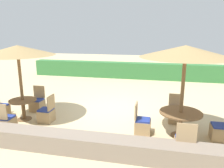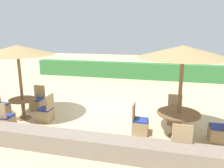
{
  "view_description": "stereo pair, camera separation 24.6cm",
  "coord_description": "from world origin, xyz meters",
  "px_view_note": "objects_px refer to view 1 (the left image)",
  "views": [
    {
      "loc": [
        1.83,
        -7.79,
        2.99
      ],
      "look_at": [
        0.0,
        0.6,
        0.9
      ],
      "focal_mm": 35.0,
      "sensor_mm": 36.0,
      "label": 1
    },
    {
      "loc": [
        2.07,
        -7.73,
        2.99
      ],
      "look_at": [
        0.0,
        0.6,
        0.9
      ],
      "focal_mm": 35.0,
      "sensor_mm": 36.0,
      "label": 2
    }
  ],
  "objects_px": {
    "parasol_front_left": "(18,51)",
    "round_table_front_right": "(180,116)",
    "patio_chair_front_left_north": "(37,104)",
    "patio_chair_front_left_south": "(6,123)",
    "patio_chair_front_right_west": "(142,125)",
    "parasol_front_right": "(186,52)",
    "patio_chair_front_left_west": "(0,110)",
    "patio_chair_front_right_south": "(184,146)",
    "patio_chair_front_right_east": "(220,131)",
    "patio_chair_front_left_east": "(47,114)",
    "round_table_front_left": "(23,105)",
    "patio_chair_front_right_north": "(175,115)"
  },
  "relations": [
    {
      "from": "patio_chair_front_right_west",
      "to": "parasol_front_left",
      "type": "distance_m",
      "value": 4.6
    },
    {
      "from": "parasol_front_left",
      "to": "patio_chair_front_left_north",
      "type": "height_order",
      "value": "parasol_front_left"
    },
    {
      "from": "parasol_front_right",
      "to": "round_table_front_right",
      "type": "distance_m",
      "value": 1.84
    },
    {
      "from": "parasol_front_right",
      "to": "patio_chair_front_right_south",
      "type": "height_order",
      "value": "parasol_front_right"
    },
    {
      "from": "patio_chair_front_right_west",
      "to": "parasol_front_left",
      "type": "bearing_deg",
      "value": -92.43
    },
    {
      "from": "parasol_front_left",
      "to": "round_table_front_right",
      "type": "bearing_deg",
      "value": -1.57
    },
    {
      "from": "patio_chair_front_left_west",
      "to": "parasol_front_right",
      "type": "bearing_deg",
      "value": 88.35
    },
    {
      "from": "patio_chair_front_right_east",
      "to": "patio_chair_front_left_north",
      "type": "height_order",
      "value": "same"
    },
    {
      "from": "patio_chair_front_right_south",
      "to": "parasol_front_left",
      "type": "height_order",
      "value": "parasol_front_left"
    },
    {
      "from": "patio_chair_front_right_south",
      "to": "patio_chair_front_left_south",
      "type": "relative_size",
      "value": 1.0
    },
    {
      "from": "parasol_front_right",
      "to": "round_table_front_right",
      "type": "height_order",
      "value": "parasol_front_right"
    },
    {
      "from": "parasol_front_right",
      "to": "patio_chair_front_left_north",
      "type": "distance_m",
      "value": 5.72
    },
    {
      "from": "patio_chair_front_right_south",
      "to": "patio_chair_front_left_south",
      "type": "bearing_deg",
      "value": 176.85
    },
    {
      "from": "parasol_front_right",
      "to": "patio_chair_front_left_west",
      "type": "xyz_separation_m",
      "value": [
        -6.11,
        0.18,
        -2.19
      ]
    },
    {
      "from": "patio_chair_front_left_north",
      "to": "patio_chair_front_left_south",
      "type": "xyz_separation_m",
      "value": [
        0.01,
        -1.82,
        0.0
      ]
    },
    {
      "from": "parasol_front_left",
      "to": "patio_chair_front_left_east",
      "type": "distance_m",
      "value": 2.28
    },
    {
      "from": "patio_chair_front_left_east",
      "to": "patio_chair_front_right_west",
      "type": "bearing_deg",
      "value": -93.03
    },
    {
      "from": "patio_chair_front_right_south",
      "to": "patio_chair_front_left_east",
      "type": "xyz_separation_m",
      "value": [
        -4.33,
        1.19,
        0.0
      ]
    },
    {
      "from": "parasol_front_left",
      "to": "patio_chair_front_left_north",
      "type": "distance_m",
      "value": 2.3
    },
    {
      "from": "patio_chair_front_right_south",
      "to": "patio_chair_front_right_east",
      "type": "xyz_separation_m",
      "value": [
        1.07,
        1.07,
        0.0
      ]
    },
    {
      "from": "parasol_front_right",
      "to": "patio_chair_front_left_south",
      "type": "distance_m",
      "value": 5.67
    },
    {
      "from": "patio_chair_front_right_south",
      "to": "patio_chair_front_left_east",
      "type": "distance_m",
      "value": 4.49
    },
    {
      "from": "patio_chair_front_right_west",
      "to": "patio_chair_front_left_east",
      "type": "relative_size",
      "value": 1.0
    },
    {
      "from": "patio_chair_front_left_north",
      "to": "patio_chair_front_left_west",
      "type": "bearing_deg",
      "value": 43.31
    },
    {
      "from": "patio_chair_front_right_south",
      "to": "patio_chair_front_left_west",
      "type": "distance_m",
      "value": 6.26
    },
    {
      "from": "patio_chair_front_right_east",
      "to": "patio_chair_front_left_west",
      "type": "xyz_separation_m",
      "value": [
        -7.21,
        0.16,
        0.0
      ]
    },
    {
      "from": "parasol_front_right",
      "to": "round_table_front_left",
      "type": "relative_size",
      "value": 2.9
    },
    {
      "from": "round_table_front_left",
      "to": "patio_chair_front_left_north",
      "type": "relative_size",
      "value": 0.97
    },
    {
      "from": "parasol_front_right",
      "to": "patio_chair_front_left_west",
      "type": "bearing_deg",
      "value": 178.35
    },
    {
      "from": "round_table_front_right",
      "to": "patio_chair_front_left_north",
      "type": "relative_size",
      "value": 1.29
    },
    {
      "from": "patio_chair_front_left_south",
      "to": "patio_chair_front_left_west",
      "type": "xyz_separation_m",
      "value": [
        -0.94,
        0.94,
        0.0
      ]
    },
    {
      "from": "patio_chair_front_right_west",
      "to": "patio_chair_front_left_west",
      "type": "relative_size",
      "value": 1.0
    },
    {
      "from": "round_table_front_left",
      "to": "patio_chair_front_left_north",
      "type": "distance_m",
      "value": 0.95
    },
    {
      "from": "patio_chair_front_right_east",
      "to": "patio_chair_front_left_west",
      "type": "relative_size",
      "value": 1.0
    },
    {
      "from": "parasol_front_left",
      "to": "patio_chair_front_right_east",
      "type": "bearing_deg",
      "value": -1.13
    },
    {
      "from": "parasol_front_left",
      "to": "patio_chair_front_left_south",
      "type": "distance_m",
      "value": 2.3
    },
    {
      "from": "patio_chair_front_left_east",
      "to": "patio_chair_front_right_south",
      "type": "bearing_deg",
      "value": -105.35
    },
    {
      "from": "patio_chair_front_right_south",
      "to": "patio_chair_front_right_west",
      "type": "xyz_separation_m",
      "value": [
        -1.11,
        1.02,
        0.0
      ]
    },
    {
      "from": "patio_chair_front_left_west",
      "to": "patio_chair_front_right_east",
      "type": "bearing_deg",
      "value": 88.75
    },
    {
      "from": "patio_chair_front_right_east",
      "to": "round_table_front_left",
      "type": "height_order",
      "value": "patio_chair_front_right_east"
    },
    {
      "from": "round_table_front_left",
      "to": "patio_chair_front_left_north",
      "type": "xyz_separation_m",
      "value": [
        -0.02,
        0.91,
        -0.26
      ]
    },
    {
      "from": "parasol_front_left",
      "to": "patio_chair_front_left_west",
      "type": "relative_size",
      "value": 2.74
    },
    {
      "from": "patio_chair_front_right_west",
      "to": "patio_chair_front_left_south",
      "type": "distance_m",
      "value": 4.16
    },
    {
      "from": "patio_chair_front_left_east",
      "to": "parasol_front_right",
      "type": "bearing_deg",
      "value": -91.85
    },
    {
      "from": "patio_chair_front_left_west",
      "to": "round_table_front_left",
      "type": "bearing_deg",
      "value": 87.95
    },
    {
      "from": "patio_chair_front_right_south",
      "to": "patio_chair_front_left_south",
      "type": "height_order",
      "value": "same"
    },
    {
      "from": "parasol_front_right",
      "to": "patio_chair_front_left_north",
      "type": "bearing_deg",
      "value": 168.53
    },
    {
      "from": "patio_chair_front_right_north",
      "to": "patio_chair_front_left_south",
      "type": "distance_m",
      "value": 5.42
    },
    {
      "from": "patio_chair_front_right_east",
      "to": "round_table_front_left",
      "type": "distance_m",
      "value": 6.26
    },
    {
      "from": "parasol_front_right",
      "to": "round_table_front_left",
      "type": "bearing_deg",
      "value": 178.43
    }
  ]
}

